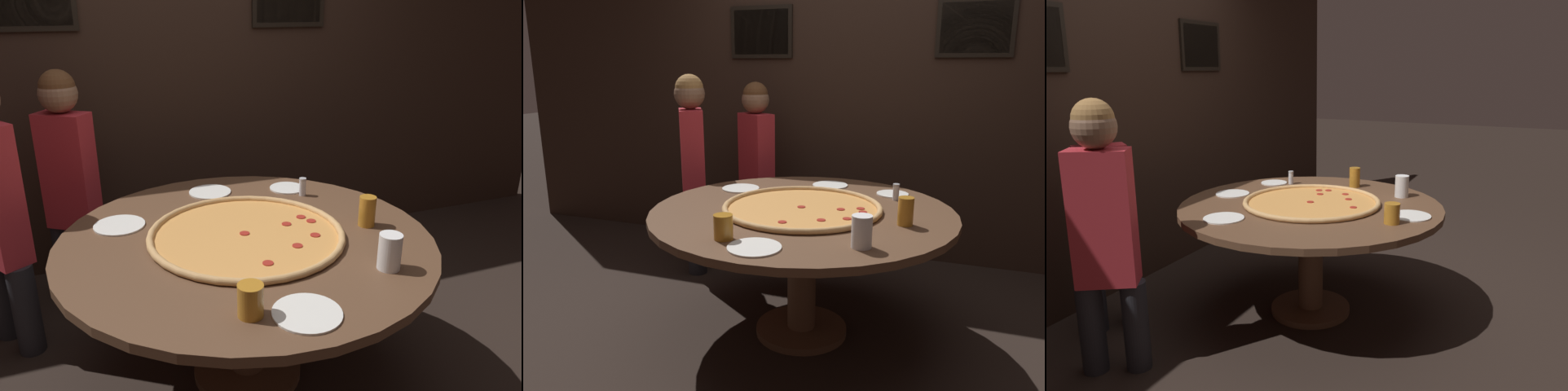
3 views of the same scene
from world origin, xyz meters
The scene contains 14 objects.
ground_plane centered at (0.00, 0.00, 0.00)m, with size 24.00×24.00×0.00m, color black.
back_wall centered at (0.00, 1.42, 1.30)m, with size 6.40×0.08×2.60m.
dining_table centered at (0.00, 0.00, 0.62)m, with size 1.65×1.65×0.74m.
giant_pizza centered at (0.00, -0.01, 0.75)m, with size 0.87×0.87×0.03m.
drink_cup_far_right centered at (0.42, -0.47, 0.81)m, with size 0.09×0.09×0.14m, color white.
drink_cup_centre_back centered at (0.56, -0.09, 0.81)m, with size 0.08×0.08×0.14m, color #BC7A23.
drink_cup_by_shaker centered at (-0.19, -0.58, 0.80)m, with size 0.09×0.09×0.12m, color #BC7A23.
white_plate_far_back centered at (-0.51, 0.31, 0.74)m, with size 0.23×0.23×0.01m, color white.
white_plate_beside_cup centered at (0.00, 0.59, 0.74)m, with size 0.23×0.23×0.01m, color white.
white_plate_right_side centered at (0.41, 0.49, 0.74)m, with size 0.19×0.19×0.01m, color white.
white_plate_left_side centered at (-0.01, -0.64, 0.74)m, with size 0.24×0.24×0.01m, color white.
condiment_shaker centered at (0.45, 0.37, 0.79)m, with size 0.04×0.04×0.10m.
diner_far_right centered at (-0.70, 1.02, 0.78)m, with size 0.35×0.30×1.38m.
diner_far_left centered at (-1.05, 0.66, 0.82)m, with size 0.30×0.37×1.44m.
Camera 3 is at (-2.81, -1.30, 1.58)m, focal length 35.00 mm.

